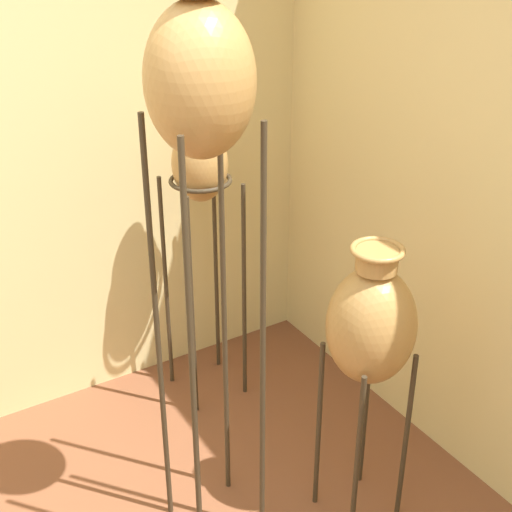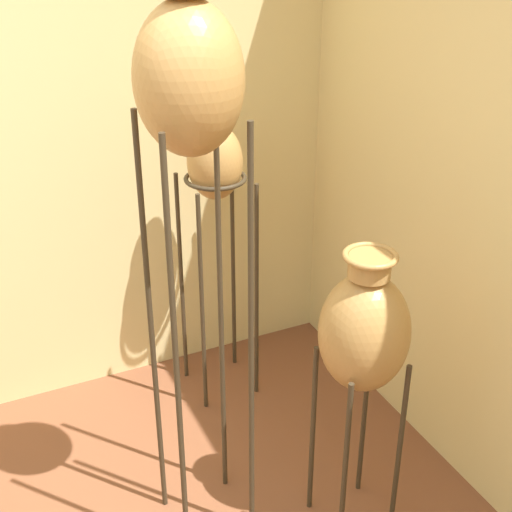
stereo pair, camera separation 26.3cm
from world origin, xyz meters
name	(u,v)px [view 1 (the left image)]	position (x,y,z in m)	size (l,w,h in m)	color
vase_stand_tall	(200,94)	(0.83, 0.82, 1.70)	(0.33, 0.33, 2.03)	#382D1E
vase_stand_medium	(200,173)	(1.21, 1.59, 1.14)	(0.29, 0.29, 1.41)	#382D1E
vase_stand_short	(371,326)	(1.34, 0.57, 0.87)	(0.32, 0.32, 1.18)	#382D1E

